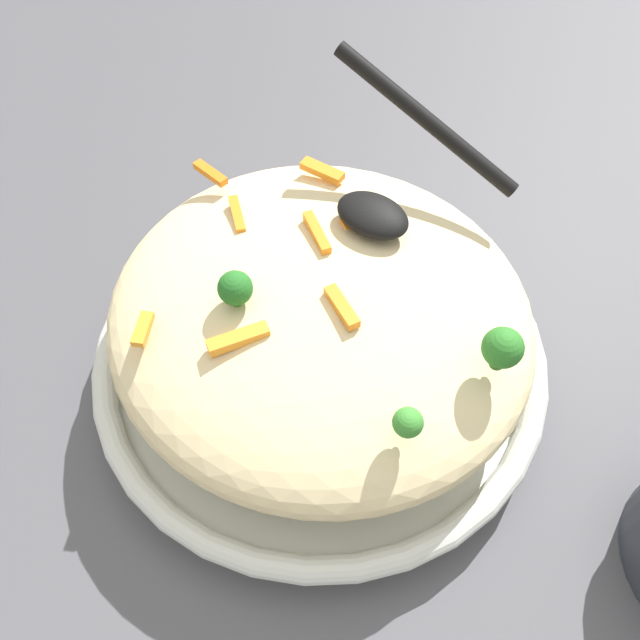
{
  "coord_description": "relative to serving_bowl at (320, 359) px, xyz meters",
  "views": [
    {
      "loc": [
        0.18,
        -0.23,
        0.48
      ],
      "look_at": [
        0.0,
        0.0,
        0.08
      ],
      "focal_mm": 37.64,
      "sensor_mm": 36.0,
      "label": 1
    }
  ],
  "objects": [
    {
      "name": "serving_bowl",
      "position": [
        0.0,
        0.0,
        0.0
      ],
      "size": [
        0.36,
        0.36,
        0.04
      ],
      "color": "silver",
      "rests_on": "ground_plane"
    },
    {
      "name": "broccoli_floret_2",
      "position": [
        0.13,
        0.01,
        0.12
      ],
      "size": [
        0.03,
        0.03,
        0.03
      ],
      "color": "#296820",
      "rests_on": "pasta_mound"
    },
    {
      "name": "broccoli_floret_0",
      "position": [
        -0.03,
        -0.05,
        0.12
      ],
      "size": [
        0.02,
        0.02,
        0.03
      ],
      "color": "#205B1C",
      "rests_on": "pasta_mound"
    },
    {
      "name": "carrot_piece_6",
      "position": [
        -0.02,
        0.03,
        0.11
      ],
      "size": [
        0.04,
        0.03,
        0.01
      ],
      "primitive_type": "cube",
      "rotation": [
        0.0,
        0.0,
        5.73
      ],
      "color": "orange",
      "rests_on": "pasta_mound"
    },
    {
      "name": "carrot_piece_2",
      "position": [
        -0.13,
        0.03,
        0.1
      ],
      "size": [
        0.03,
        0.01,
        0.01
      ],
      "primitive_type": "cube",
      "rotation": [
        0.0,
        0.0,
        3.03
      ],
      "color": "orange",
      "rests_on": "pasta_mound"
    },
    {
      "name": "carrot_piece_4",
      "position": [
        -0.09,
        0.01,
        0.1
      ],
      "size": [
        0.03,
        0.03,
        0.01
      ],
      "primitive_type": "cube",
      "rotation": [
        0.0,
        0.0,
        5.61
      ],
      "color": "orange",
      "rests_on": "pasta_mound"
    },
    {
      "name": "pasta_mound",
      "position": [
        0.0,
        0.0,
        0.06
      ],
      "size": [
        0.32,
        0.3,
        0.09
      ],
      "primitive_type": "ellipsoid",
      "color": "beige",
      "rests_on": "serving_bowl"
    },
    {
      "name": "broccoli_floret_1",
      "position": [
        0.11,
        -0.06,
        0.11
      ],
      "size": [
        0.02,
        0.02,
        0.02
      ],
      "color": "#377928",
      "rests_on": "pasta_mound"
    },
    {
      "name": "carrot_piece_0",
      "position": [
        0.03,
        -0.01,
        0.11
      ],
      "size": [
        0.04,
        0.02,
        0.01
      ],
      "primitive_type": "cube",
      "rotation": [
        0.0,
        0.0,
        2.7
      ],
      "color": "orange",
      "rests_on": "pasta_mound"
    },
    {
      "name": "carrot_piece_5",
      "position": [
        -0.07,
        0.09,
        0.1
      ],
      "size": [
        0.04,
        0.01,
        0.01
      ],
      "primitive_type": "cube",
      "rotation": [
        0.0,
        0.0,
        3.22
      ],
      "color": "orange",
      "rests_on": "pasta_mound"
    },
    {
      "name": "serving_spoon",
      "position": [
        -0.0,
        0.09,
        0.13
      ],
      "size": [
        0.16,
        0.11,
        0.08
      ],
      "color": "black",
      "rests_on": "pasta_mound"
    },
    {
      "name": "carrot_piece_3",
      "position": [
        -0.01,
        -0.07,
        0.1
      ],
      "size": [
        0.03,
        0.04,
        0.01
      ],
      "primitive_type": "cube",
      "rotation": [
        0.0,
        0.0,
        4.18
      ],
      "color": "orange",
      "rests_on": "pasta_mound"
    },
    {
      "name": "carrot_piece_1",
      "position": [
        -0.07,
        -0.1,
        0.1
      ],
      "size": [
        0.02,
        0.03,
        0.01
      ],
      "primitive_type": "cube",
      "rotation": [
        0.0,
        0.0,
        2.08
      ],
      "color": "orange",
      "rests_on": "pasta_mound"
    },
    {
      "name": "ground_plane",
      "position": [
        0.0,
        0.0,
        -0.02
      ],
      "size": [
        2.4,
        2.4,
        0.0
      ],
      "primitive_type": "plane",
      "color": "#4C4C51"
    },
    {
      "name": "carrot_piece_7",
      "position": [
        -0.01,
        0.06,
        0.1
      ],
      "size": [
        0.02,
        0.03,
        0.01
      ],
      "primitive_type": "cube",
      "rotation": [
        0.0,
        0.0,
        1.1
      ],
      "color": "orange",
      "rests_on": "pasta_mound"
    }
  ]
}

